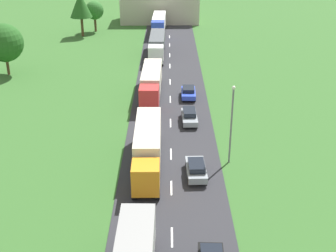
# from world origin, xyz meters

# --- Properties ---
(road) EXTENTS (10.00, 140.00, 0.06)m
(road) POSITION_xyz_m (0.00, 24.50, 0.03)
(road) COLOR #2B2B30
(road) RESTS_ON ground
(lane_marking_centre) EXTENTS (0.16, 123.59, 0.01)m
(lane_marking_centre) POSITION_xyz_m (0.00, 23.35, 0.07)
(lane_marking_centre) COLOR white
(lane_marking_centre) RESTS_ON road
(truck_second) EXTENTS (2.57, 12.40, 3.79)m
(truck_second) POSITION_xyz_m (-2.30, 31.48, 2.19)
(truck_second) COLOR orange
(truck_second) RESTS_ON road
(truck_third) EXTENTS (2.72, 12.49, 3.51)m
(truck_third) POSITION_xyz_m (-2.57, 50.23, 2.08)
(truck_third) COLOR red
(truck_third) RESTS_ON road
(truck_fourth) EXTENTS (2.65, 12.51, 3.44)m
(truck_fourth) POSITION_xyz_m (-2.21, 69.33, 2.05)
(truck_fourth) COLOR white
(truck_fourth) RESTS_ON road
(truck_fifth) EXTENTS (2.78, 12.07, 3.54)m
(truck_fifth) POSITION_xyz_m (-2.19, 85.76, 2.11)
(truck_fifth) COLOR blue
(truck_fifth) RESTS_ON road
(car_third) EXTENTS (1.95, 4.33, 1.53)m
(car_third) POSITION_xyz_m (2.37, 29.40, 0.86)
(car_third) COLOR #8C939E
(car_third) RESTS_ON road
(car_fourth) EXTENTS (1.87, 4.45, 1.52)m
(car_fourth) POSITION_xyz_m (2.25, 41.76, 0.85)
(car_fourth) COLOR #8C939E
(car_fourth) RESTS_ON road
(car_fifth) EXTENTS (1.95, 4.01, 1.42)m
(car_fifth) POSITION_xyz_m (2.46, 49.69, 0.81)
(car_fifth) COLOR blue
(car_fifth) RESTS_ON road
(lamppost_second) EXTENTS (0.36, 0.36, 8.20)m
(lamppost_second) POSITION_xyz_m (5.86, 32.18, 4.58)
(lamppost_second) COLOR slate
(lamppost_second) RESTS_ON ground
(tree_oak) EXTENTS (4.38, 4.38, 8.68)m
(tree_oak) POSITION_xyz_m (-17.60, 83.55, 6.22)
(tree_oak) COLOR #513823
(tree_oak) RESTS_ON ground
(tree_birch) EXTENTS (3.81, 3.81, 6.30)m
(tree_birch) POSITION_xyz_m (-15.57, 87.61, 4.36)
(tree_birch) COLOR #513823
(tree_birch) RESTS_ON ground
(tree_maple) EXTENTS (5.78, 5.78, 7.91)m
(tree_maple) POSITION_xyz_m (-25.05, 59.51, 5.01)
(tree_maple) COLOR #513823
(tree_maple) RESTS_ON ground
(distant_building) EXTENTS (17.46, 9.18, 6.02)m
(distant_building) POSITION_xyz_m (-2.14, 97.47, 3.01)
(distant_building) COLOR #B2A899
(distant_building) RESTS_ON ground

